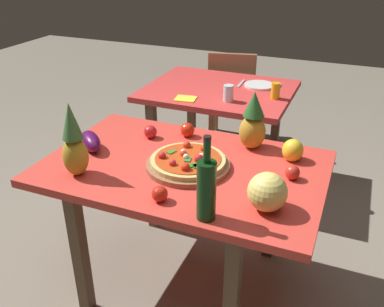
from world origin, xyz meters
name	(u,v)px	position (x,y,z in m)	size (l,w,h in m)	color
ground_plane	(185,278)	(0.00, 0.00, 0.00)	(10.00, 10.00, 0.00)	gray
display_table	(184,180)	(0.00, 0.00, 0.64)	(1.34, 0.86, 0.73)	brown
background_table	(219,101)	(-0.22, 1.15, 0.63)	(1.04, 0.84, 0.73)	brown
dining_chair	(232,92)	(-0.32, 1.80, 0.48)	(0.48, 0.48, 0.85)	#935C3E
pizza_board	(188,165)	(0.03, -0.02, 0.74)	(0.40, 0.40, 0.03)	#935C3E
pizza	(188,160)	(0.03, -0.02, 0.77)	(0.36, 0.36, 0.06)	tan
wine_bottle	(206,189)	(0.25, -0.36, 0.86)	(0.08, 0.08, 0.35)	black
pineapple_left	(74,144)	(-0.42, -0.27, 0.89)	(0.12, 0.12, 0.35)	#B58E26
pineapple_right	(253,123)	(0.25, 0.31, 0.87)	(0.14, 0.14, 0.30)	#BD8C29
melon	(267,192)	(0.46, -0.21, 0.81)	(0.16, 0.16, 0.16)	#ECD669
bell_pepper	(293,150)	(0.47, 0.25, 0.78)	(0.10, 0.10, 0.11)	yellow
eggplant	(91,141)	(-0.51, -0.03, 0.77)	(0.20, 0.09, 0.09)	#480F46
tomato_at_corner	(292,172)	(0.51, 0.06, 0.76)	(0.07, 0.07, 0.07)	red
tomato_near_board	(160,194)	(0.03, -0.33, 0.76)	(0.07, 0.07, 0.07)	red
tomato_by_bottle	(187,130)	(-0.11, 0.31, 0.77)	(0.08, 0.08, 0.08)	red
tomato_beside_pepper	(150,132)	(-0.29, 0.21, 0.76)	(0.07, 0.07, 0.07)	red
drinking_glass_juice	(275,91)	(0.20, 1.09, 0.78)	(0.06, 0.06, 0.11)	#EEA816
drinking_glass_water	(228,93)	(-0.08, 0.92, 0.78)	(0.07, 0.07, 0.11)	silver
dinner_plate	(259,85)	(0.04, 1.31, 0.74)	(0.22, 0.22, 0.02)	white
fork_utensil	(241,84)	(-0.10, 1.31, 0.73)	(0.02, 0.18, 0.01)	silver
knife_utensil	(278,88)	(0.18, 1.31, 0.73)	(0.02, 0.18, 0.01)	silver
napkin_folded	(186,99)	(-0.36, 0.85, 0.73)	(0.14, 0.12, 0.01)	yellow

